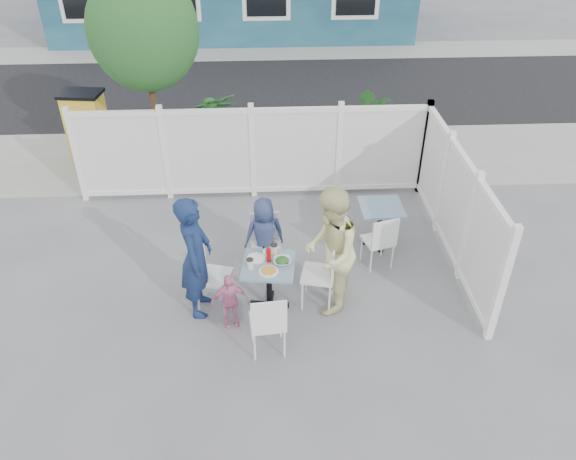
{
  "coord_description": "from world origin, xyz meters",
  "views": [
    {
      "loc": [
        0.27,
        -6.07,
        5.07
      ],
      "look_at": [
        0.57,
        -0.08,
        0.93
      ],
      "focal_mm": 35.0,
      "sensor_mm": 36.0,
      "label": 1
    }
  ],
  "objects_px": {
    "woman": "(330,252)",
    "chair_near": "(268,321)",
    "utility_cabinet": "(88,127)",
    "chair_back": "(265,239)",
    "spare_table": "(380,215)",
    "chair_right": "(325,269)",
    "toddler": "(229,301)",
    "chair_left": "(208,270)",
    "boy": "(265,236)",
    "man": "(196,257)",
    "main_table": "(269,274)"
  },
  "relations": [
    {
      "from": "spare_table",
      "to": "man",
      "type": "relative_size",
      "value": 0.39
    },
    {
      "from": "spare_table",
      "to": "chair_left",
      "type": "height_order",
      "value": "chair_left"
    },
    {
      "from": "utility_cabinet",
      "to": "chair_near",
      "type": "xyz_separation_m",
      "value": [
        3.32,
        -5.32,
        -0.11
      ]
    },
    {
      "from": "man",
      "to": "main_table",
      "type": "bearing_deg",
      "value": -86.55
    },
    {
      "from": "chair_left",
      "to": "man",
      "type": "relative_size",
      "value": 0.56
    },
    {
      "from": "spare_table",
      "to": "woman",
      "type": "distance_m",
      "value": 1.68
    },
    {
      "from": "spare_table",
      "to": "woman",
      "type": "height_order",
      "value": "woman"
    },
    {
      "from": "spare_table",
      "to": "woman",
      "type": "xyz_separation_m",
      "value": [
        -0.92,
        -1.36,
        0.36
      ]
    },
    {
      "from": "man",
      "to": "woman",
      "type": "height_order",
      "value": "woman"
    },
    {
      "from": "chair_back",
      "to": "chair_near",
      "type": "xyz_separation_m",
      "value": [
        0.0,
        -1.64,
        0.01
      ]
    },
    {
      "from": "woman",
      "to": "chair_near",
      "type": "bearing_deg",
      "value": -34.1
    },
    {
      "from": "utility_cabinet",
      "to": "boy",
      "type": "height_order",
      "value": "utility_cabinet"
    },
    {
      "from": "chair_left",
      "to": "woman",
      "type": "bearing_deg",
      "value": 100.94
    },
    {
      "from": "utility_cabinet",
      "to": "woman",
      "type": "distance_m",
      "value": 6.1
    },
    {
      "from": "chair_near",
      "to": "toddler",
      "type": "height_order",
      "value": "chair_near"
    },
    {
      "from": "main_table",
      "to": "chair_back",
      "type": "xyz_separation_m",
      "value": [
        -0.03,
        0.79,
        -0.02
      ]
    },
    {
      "from": "chair_near",
      "to": "chair_left",
      "type": "bearing_deg",
      "value": 123.34
    },
    {
      "from": "chair_right",
      "to": "boy",
      "type": "relative_size",
      "value": 0.83
    },
    {
      "from": "spare_table",
      "to": "chair_back",
      "type": "distance_m",
      "value": 1.81
    },
    {
      "from": "man",
      "to": "boy",
      "type": "xyz_separation_m",
      "value": [
        0.86,
        0.8,
        -0.27
      ]
    },
    {
      "from": "spare_table",
      "to": "man",
      "type": "distance_m",
      "value": 2.94
    },
    {
      "from": "utility_cabinet",
      "to": "boy",
      "type": "bearing_deg",
      "value": -40.68
    },
    {
      "from": "toddler",
      "to": "boy",
      "type": "bearing_deg",
      "value": 53.41
    },
    {
      "from": "spare_table",
      "to": "toddler",
      "type": "height_order",
      "value": "toddler"
    },
    {
      "from": "chair_near",
      "to": "boy",
      "type": "bearing_deg",
      "value": 85.09
    },
    {
      "from": "utility_cabinet",
      "to": "toddler",
      "type": "distance_m",
      "value": 5.59
    },
    {
      "from": "toddler",
      "to": "chair_back",
      "type": "bearing_deg",
      "value": 52.98
    },
    {
      "from": "chair_right",
      "to": "chair_near",
      "type": "distance_m",
      "value": 1.15
    },
    {
      "from": "spare_table",
      "to": "woman",
      "type": "relative_size",
      "value": 0.38
    },
    {
      "from": "boy",
      "to": "chair_right",
      "type": "bearing_deg",
      "value": 122.87
    },
    {
      "from": "main_table",
      "to": "woman",
      "type": "relative_size",
      "value": 0.42
    },
    {
      "from": "utility_cabinet",
      "to": "chair_right",
      "type": "height_order",
      "value": "utility_cabinet"
    },
    {
      "from": "toddler",
      "to": "utility_cabinet",
      "type": "bearing_deg",
      "value": 106.57
    },
    {
      "from": "chair_left",
      "to": "chair_right",
      "type": "bearing_deg",
      "value": 102.54
    },
    {
      "from": "utility_cabinet",
      "to": "chair_back",
      "type": "relative_size",
      "value": 1.42
    },
    {
      "from": "chair_right",
      "to": "spare_table",
      "type": "bearing_deg",
      "value": -23.42
    },
    {
      "from": "utility_cabinet",
      "to": "toddler",
      "type": "bearing_deg",
      "value": -51.94
    },
    {
      "from": "main_table",
      "to": "woman",
      "type": "height_order",
      "value": "woman"
    },
    {
      "from": "chair_right",
      "to": "woman",
      "type": "distance_m",
      "value": 0.32
    },
    {
      "from": "chair_back",
      "to": "boy",
      "type": "xyz_separation_m",
      "value": [
        -0.01,
        -0.0,
        0.06
      ]
    },
    {
      "from": "woman",
      "to": "chair_back",
      "type": "bearing_deg",
      "value": -125.49
    },
    {
      "from": "utility_cabinet",
      "to": "chair_back",
      "type": "bearing_deg",
      "value": -40.58
    },
    {
      "from": "main_table",
      "to": "woman",
      "type": "bearing_deg",
      "value": -1.58
    },
    {
      "from": "chair_left",
      "to": "chair_near",
      "type": "distance_m",
      "value": 1.21
    },
    {
      "from": "utility_cabinet",
      "to": "man",
      "type": "height_order",
      "value": "man"
    },
    {
      "from": "spare_table",
      "to": "chair_left",
      "type": "relative_size",
      "value": 0.71
    },
    {
      "from": "chair_back",
      "to": "chair_near",
      "type": "relative_size",
      "value": 0.99
    },
    {
      "from": "main_table",
      "to": "spare_table",
      "type": "xyz_separation_m",
      "value": [
        1.69,
        1.34,
        -0.02
      ]
    },
    {
      "from": "spare_table",
      "to": "chair_right",
      "type": "height_order",
      "value": "chair_right"
    },
    {
      "from": "spare_table",
      "to": "woman",
      "type": "bearing_deg",
      "value": -124.16
    }
  ]
}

